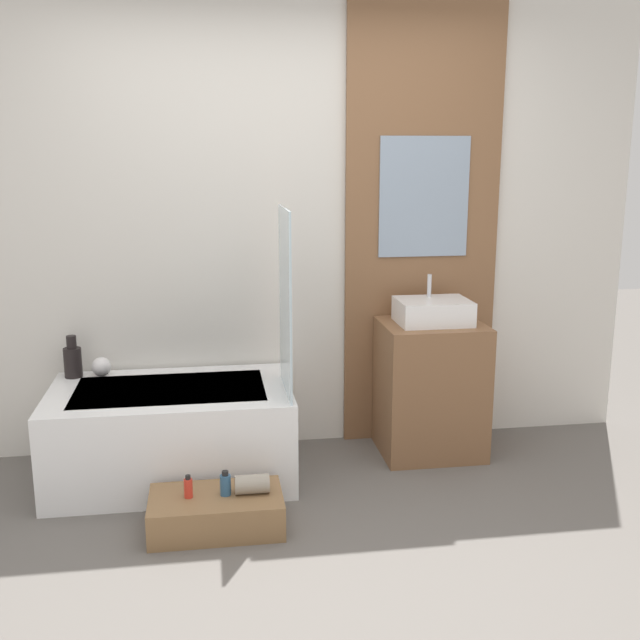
# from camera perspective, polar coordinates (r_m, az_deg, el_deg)

# --- Properties ---
(ground_plane) EXTENTS (12.00, 12.00, 0.00)m
(ground_plane) POSITION_cam_1_polar(r_m,az_deg,el_deg) (3.27, 0.59, -19.30)
(ground_plane) COLOR #605B56
(wall_tiled_back) EXTENTS (4.20, 0.06, 2.60)m
(wall_tiled_back) POSITION_cam_1_polar(r_m,az_deg,el_deg) (4.36, -2.75, 7.03)
(wall_tiled_back) COLOR silver
(wall_tiled_back) RESTS_ON ground_plane
(wall_wood_accent) EXTENTS (0.92, 0.04, 2.60)m
(wall_wood_accent) POSITION_cam_1_polar(r_m,az_deg,el_deg) (4.46, 7.80, 7.19)
(wall_wood_accent) COLOR brown
(wall_wood_accent) RESTS_ON ground_plane
(bathtub) EXTENTS (1.28, 0.79, 0.50)m
(bathtub) POSITION_cam_1_polar(r_m,az_deg,el_deg) (4.15, -11.21, -8.41)
(bathtub) COLOR white
(bathtub) RESTS_ON ground_plane
(glass_shower_screen) EXTENTS (0.01, 0.50, 0.96)m
(glass_shower_screen) POSITION_cam_1_polar(r_m,az_deg,el_deg) (3.84, -2.66, 1.42)
(glass_shower_screen) COLOR silver
(glass_shower_screen) RESTS_ON bathtub
(wooden_step_bench) EXTENTS (0.62, 0.36, 0.17)m
(wooden_step_bench) POSITION_cam_1_polar(r_m,az_deg,el_deg) (3.65, -7.91, -14.28)
(wooden_step_bench) COLOR olive
(wooden_step_bench) RESTS_ON ground_plane
(vanity_cabinet) EXTENTS (0.58, 0.49, 0.78)m
(vanity_cabinet) POSITION_cam_1_polar(r_m,az_deg,el_deg) (4.40, 8.41, -5.18)
(vanity_cabinet) COLOR brown
(vanity_cabinet) RESTS_ON ground_plane
(sink) EXTENTS (0.41, 0.31, 0.27)m
(sink) POSITION_cam_1_polar(r_m,az_deg,el_deg) (4.29, 8.60, 0.66)
(sink) COLOR white
(sink) RESTS_ON vanity_cabinet
(vase_tall_dark) EXTENTS (0.10, 0.10, 0.24)m
(vase_tall_dark) POSITION_cam_1_polar(r_m,az_deg,el_deg) (4.38, -18.32, -2.93)
(vase_tall_dark) COLOR black
(vase_tall_dark) RESTS_ON bathtub
(vase_round_light) EXTENTS (0.11, 0.11, 0.11)m
(vase_round_light) POSITION_cam_1_polar(r_m,az_deg,el_deg) (4.36, -16.31, -3.43)
(vase_round_light) COLOR white
(vase_round_light) RESTS_ON bathtub
(bottle_soap_primary) EXTENTS (0.04, 0.04, 0.11)m
(bottle_soap_primary) POSITION_cam_1_polar(r_m,az_deg,el_deg) (3.59, -10.00, -12.46)
(bottle_soap_primary) COLOR red
(bottle_soap_primary) RESTS_ON wooden_step_bench
(bottle_soap_secondary) EXTENTS (0.05, 0.05, 0.12)m
(bottle_soap_secondary) POSITION_cam_1_polar(r_m,az_deg,el_deg) (3.59, -7.22, -12.31)
(bottle_soap_secondary) COLOR #2D567A
(bottle_soap_secondary) RESTS_ON wooden_step_bench
(towel_roll) EXTENTS (0.16, 0.09, 0.09)m
(towel_roll) POSITION_cam_1_polar(r_m,az_deg,el_deg) (3.60, -5.19, -12.34)
(towel_roll) COLOR gray
(towel_roll) RESTS_ON wooden_step_bench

